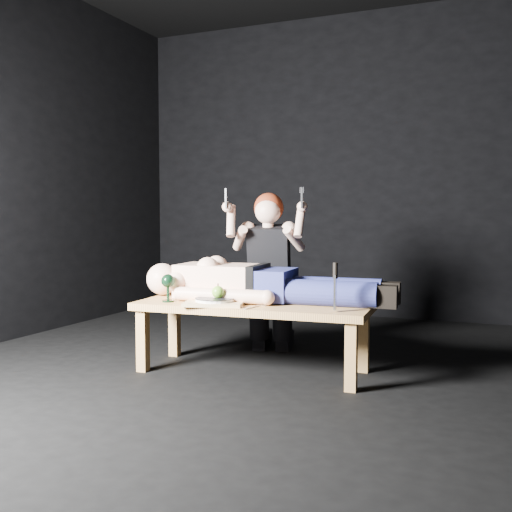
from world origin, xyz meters
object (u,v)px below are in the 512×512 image
at_px(goblet, 168,288).
at_px(carving_knife, 335,287).
at_px(serving_tray, 215,303).
at_px(lying_man, 266,279).
at_px(table, 253,337).
at_px(kneeling_woman, 271,271).

distance_m(goblet, carving_knife, 1.11).
distance_m(serving_tray, carving_knife, 0.79).
distance_m(lying_man, carving_knife, 0.60).
xyz_separation_m(table, kneeling_woman, (-0.11, 0.59, 0.38)).
relative_size(table, serving_tray, 4.12).
xyz_separation_m(lying_man, carving_knife, (0.54, -0.27, 0.00)).
relative_size(kneeling_woman, serving_tray, 3.30).
relative_size(goblet, carving_knife, 0.63).
relative_size(serving_tray, carving_knife, 1.26).
xyz_separation_m(lying_man, serving_tray, (-0.23, -0.29, -0.13)).
xyz_separation_m(table, serving_tray, (-0.19, -0.17, 0.24)).
bearing_deg(goblet, table, 18.16).
bearing_deg(goblet, carving_knife, 1.68).
bearing_deg(goblet, lying_man, 27.71).
distance_m(table, kneeling_woman, 0.71).
xyz_separation_m(kneeling_woman, goblet, (-0.42, -0.76, -0.06)).
xyz_separation_m(table, carving_knife, (0.58, -0.14, 0.37)).
bearing_deg(lying_man, carving_knife, -30.05).
distance_m(table, serving_tray, 0.35).
bearing_deg(kneeling_woman, table, -91.68).
relative_size(lying_man, carving_knife, 5.63).
distance_m(table, goblet, 0.64).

